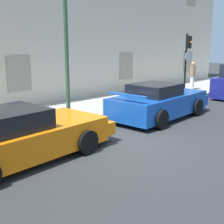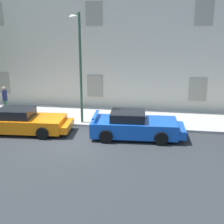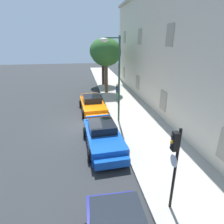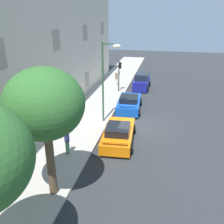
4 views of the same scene
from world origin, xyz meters
The scene contains 10 objects.
ground_plane centered at (0.00, 0.00, 0.00)m, with size 80.00×80.00×0.00m, color #2B2D30.
sidewalk centered at (0.00, 4.18, 0.07)m, with size 60.00×3.98×0.14m, color #A8A399.
building_facade centered at (0.00, 7.97, 5.30)m, with size 34.26×4.09×10.56m.
sportscar_red_lead centered at (-2.74, 0.86, 0.59)m, with size 5.01×2.37×1.33m.
sportscar_yellow_flank centered at (3.33, 1.06, 0.61)m, with size 4.87×2.34×1.38m.
tree_near_kerb centered at (-12.93, 3.05, 4.58)m, with size 3.45×3.45×6.08m.
tree_midblock centered at (-8.79, 2.91, 4.69)m, with size 3.42×3.42×6.15m.
traffic_light centered at (8.15, 2.89, 2.37)m, with size 0.44×0.36×3.27m.
street_lamp centered at (-0.04, 2.24, 4.35)m, with size 0.44×1.42×6.17m.
pedestrian_admiring centered at (-5.31, 3.57, 1.06)m, with size 0.41×0.41×1.77m.
Camera 3 is at (13.10, -0.08, 6.06)m, focal length 30.25 mm.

